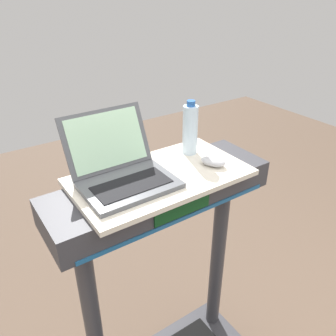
{
  "coord_description": "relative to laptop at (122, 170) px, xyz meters",
  "views": [
    {
      "loc": [
        -0.61,
        -0.24,
        1.85
      ],
      "look_at": [
        0.0,
        0.65,
        1.26
      ],
      "focal_mm": 36.76,
      "sensor_mm": 36.0,
      "label": 1
    }
  ],
  "objects": [
    {
      "name": "laptop",
      "position": [
        0.0,
        0.0,
        0.0
      ],
      "size": [
        0.33,
        0.33,
        0.23
      ],
      "rotation": [
        0.0,
        0.0,
        -0.01
      ],
      "color": "#515459",
      "rests_on": "desk_board"
    },
    {
      "name": "water_bottle",
      "position": [
        0.34,
        0.05,
        0.06
      ],
      "size": [
        0.06,
        0.06,
        0.23
      ],
      "color": "silver",
      "rests_on": "desk_board"
    },
    {
      "name": "desk_board",
      "position": [
        0.14,
        -0.04,
        -0.06
      ],
      "size": [
        0.67,
        0.37,
        0.02
      ],
      "primitive_type": "cube",
      "color": "beige",
      "rests_on": "treadmill_base"
    },
    {
      "name": "computer_mouse",
      "position": [
        0.35,
        -0.09,
        -0.03
      ],
      "size": [
        0.1,
        0.12,
        0.03
      ],
      "primitive_type": "ellipsoid",
      "rotation": [
        0.0,
        0.0,
        0.48
      ],
      "color": "#B2B2B7",
      "rests_on": "desk_board"
    }
  ]
}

